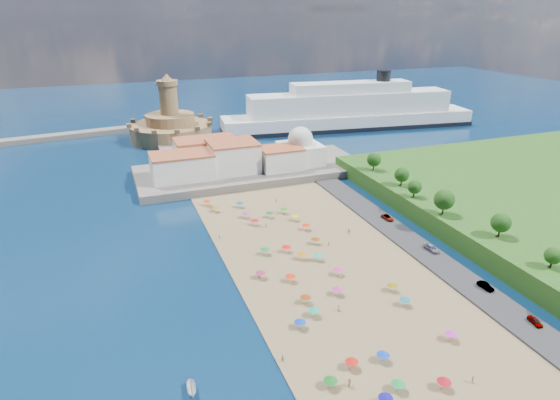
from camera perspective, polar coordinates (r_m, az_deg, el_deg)
name	(u,v)px	position (r m, az deg, el deg)	size (l,w,h in m)	color
ground	(299,265)	(122.02, 2.39, -7.92)	(700.00, 700.00, 0.00)	#071938
terrace	(252,170)	(187.39, -3.45, 3.62)	(90.00, 36.00, 3.00)	#59544C
jetty	(182,153)	(215.58, -11.87, 5.60)	(18.00, 70.00, 2.40)	#59544C
waterfront_buildings	(219,158)	(182.84, -7.47, 5.09)	(57.00, 29.00, 11.00)	silver
domed_building	(300,149)	(189.92, 2.49, 6.26)	(16.00, 16.00, 15.00)	silver
fortress	(171,127)	(242.98, -13.16, 8.70)	(40.00, 40.00, 32.40)	olive
cruise_ship	(350,112)	(262.85, 8.47, 10.58)	(141.83, 37.69, 30.65)	black
beach_parasols	(320,285)	(110.35, 4.86, -10.25)	(32.99, 112.78, 2.20)	gray
beachgoers	(295,263)	(120.44, 1.81, -7.73)	(38.50, 91.76, 1.89)	tan
parked_cars	(437,252)	(131.85, 18.62, -6.05)	(2.36, 59.87, 1.45)	gray
hillside_trees	(469,211)	(137.94, 22.10, -1.27)	(10.09, 110.78, 7.63)	#382314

